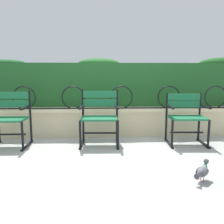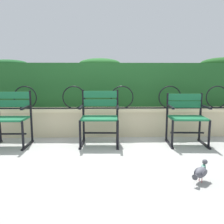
{
  "view_description": "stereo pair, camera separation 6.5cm",
  "coord_description": "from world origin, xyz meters",
  "px_view_note": "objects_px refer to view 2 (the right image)",
  "views": [
    {
      "loc": [
        -0.16,
        -3.59,
        1.11
      ],
      "look_at": [
        0.0,
        0.04,
        0.55
      ],
      "focal_mm": 37.74,
      "sensor_mm": 36.0,
      "label": 1
    },
    {
      "loc": [
        -0.09,
        -3.59,
        1.11
      ],
      "look_at": [
        0.0,
        0.04,
        0.55
      ],
      "focal_mm": 37.74,
      "sensor_mm": 36.0,
      "label": 2
    }
  ],
  "objects_px": {
    "park_chair_right": "(186,116)",
    "pigeon_near_chairs": "(201,172)",
    "park_chair_centre": "(100,116)",
    "park_chair_left": "(11,117)"
  },
  "relations": [
    {
      "from": "park_chair_centre",
      "to": "pigeon_near_chairs",
      "type": "xyz_separation_m",
      "value": [
        1.1,
        -1.45,
        -0.36
      ]
    },
    {
      "from": "park_chair_centre",
      "to": "park_chair_right",
      "type": "relative_size",
      "value": 1.07
    },
    {
      "from": "park_chair_centre",
      "to": "pigeon_near_chairs",
      "type": "bearing_deg",
      "value": -52.87
    },
    {
      "from": "park_chair_left",
      "to": "park_chair_centre",
      "type": "relative_size",
      "value": 0.99
    },
    {
      "from": "park_chair_left",
      "to": "park_chair_right",
      "type": "bearing_deg",
      "value": 0.15
    },
    {
      "from": "park_chair_right",
      "to": "pigeon_near_chairs",
      "type": "relative_size",
      "value": 3.5
    },
    {
      "from": "park_chair_centre",
      "to": "pigeon_near_chairs",
      "type": "height_order",
      "value": "park_chair_centre"
    },
    {
      "from": "park_chair_right",
      "to": "pigeon_near_chairs",
      "type": "distance_m",
      "value": 1.5
    },
    {
      "from": "park_chair_left",
      "to": "park_chair_centre",
      "type": "bearing_deg",
      "value": 1.21
    },
    {
      "from": "park_chair_left",
      "to": "pigeon_near_chairs",
      "type": "relative_size",
      "value": 3.7
    }
  ]
}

